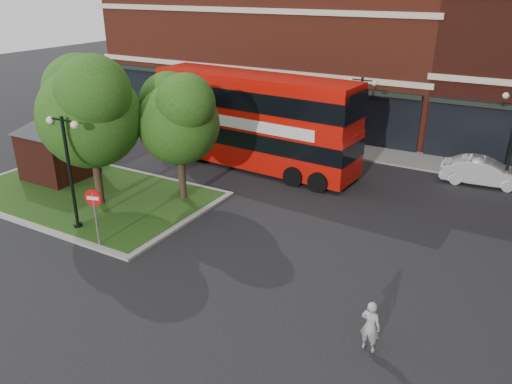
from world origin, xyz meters
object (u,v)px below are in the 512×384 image
Objects in this scene: bus at (254,115)px; car_white at (483,172)px; car_silver at (240,126)px; woman at (370,326)px.

bus is 12.59m from car_white.
bus is 3.36× the size of car_silver.
car_silver is (-14.79, 16.98, -0.19)m from woman.
woman is 0.38× the size of car_white.
woman is at bearing -145.85° from car_silver.
car_silver is at bearing -41.25° from woman.
woman is 0.45× the size of car_silver.
woman is (10.73, -11.92, -2.22)m from bus.
car_silver is at bearing 78.13° from car_white.
bus is at bearing 100.22° from car_white.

